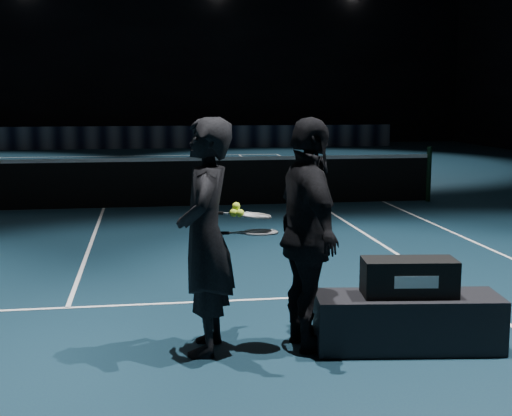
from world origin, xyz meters
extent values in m
plane|color=#0E2032|center=(0.00, 0.00, 0.00)|extent=(36.00, 36.00, 0.00)
plane|color=black|center=(0.00, 18.00, 5.00)|extent=(30.00, 0.00, 30.00)
cylinder|color=black|center=(6.40, 0.00, 0.55)|extent=(0.10, 0.10, 1.10)
cube|color=black|center=(0.00, 0.00, 0.45)|extent=(12.80, 0.02, 0.86)
cube|color=white|center=(0.00, 0.00, 0.92)|extent=(12.80, 0.03, 0.07)
cube|color=black|center=(0.00, 15.50, 0.45)|extent=(22.00, 0.15, 0.90)
cube|color=black|center=(2.95, -8.01, 0.23)|extent=(1.59, 0.70, 0.46)
cube|color=black|center=(2.95, -8.01, 0.62)|extent=(0.80, 0.42, 0.31)
cube|color=white|center=(2.95, -8.18, 0.62)|extent=(0.36, 0.05, 0.10)
imported|color=black|center=(1.28, -7.81, 0.97)|extent=(0.59, 0.78, 1.93)
imported|color=black|center=(2.13, -7.86, 0.97)|extent=(0.58, 1.17, 1.93)
camera|label=1|loc=(0.82, -13.49, 2.10)|focal=50.00mm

